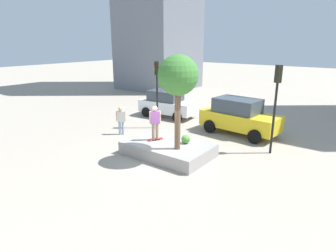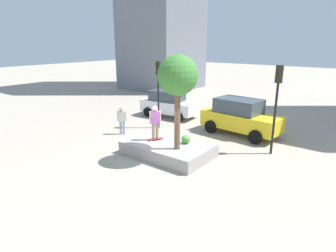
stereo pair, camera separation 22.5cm
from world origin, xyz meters
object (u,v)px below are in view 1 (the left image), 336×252
object	(u,v)px
planter_ledge	(168,149)
taxi_cab	(239,116)
skateboarder	(155,120)
traffic_light_median	(157,83)
plaza_tree	(178,77)
traffic_light_corner	(276,95)
pedestrian_crossing	(121,119)
skateboard	(155,139)
police_car	(167,103)

from	to	relation	value
planter_ledge	taxi_cab	distance (m)	5.71
skateboarder	traffic_light_median	size ratio (longest dim) A/B	0.40
plaza_tree	taxi_cab	distance (m)	6.57
skateboarder	traffic_light_corner	xyz separation A→B (m)	(4.91, 3.45, 1.35)
planter_ledge	traffic_light_median	world-z (taller)	traffic_light_median
planter_ledge	skateboarder	size ratio (longest dim) A/B	2.48
traffic_light_median	planter_ledge	bearing A→B (deg)	-44.70
plaza_tree	taxi_cab	world-z (taller)	plaza_tree
skateboarder	pedestrian_crossing	bearing A→B (deg)	164.10
planter_ledge	skateboard	size ratio (longest dim) A/B	5.43
taxi_cab	traffic_light_median	world-z (taller)	traffic_light_median
traffic_light_corner	traffic_light_median	size ratio (longest dim) A/B	1.03
taxi_cab	traffic_light_median	xyz separation A→B (m)	(-4.86, -2.06, 1.87)
plaza_tree	pedestrian_crossing	size ratio (longest dim) A/B	2.51
skateboarder	traffic_light_corner	world-z (taller)	traffic_light_corner
taxi_cab	traffic_light_corner	bearing A→B (deg)	-37.38
skateboard	planter_ledge	bearing A→B (deg)	2.62
police_car	traffic_light_corner	size ratio (longest dim) A/B	0.99
plaza_tree	police_car	world-z (taller)	plaza_tree
skateboard	traffic_light_median	xyz separation A→B (m)	(-2.66, 3.46, 2.29)
plaza_tree	traffic_light_corner	world-z (taller)	plaza_tree
planter_ledge	skateboard	xyz separation A→B (m)	(-0.80, -0.04, 0.38)
traffic_light_corner	traffic_light_median	bearing A→B (deg)	179.89
planter_ledge	traffic_light_corner	bearing A→B (deg)	39.65
planter_ledge	police_car	xyz separation A→B (m)	(-4.76, 6.24, 0.70)
skateboard	traffic_light_median	size ratio (longest dim) A/B	0.18
plaza_tree	traffic_light_median	world-z (taller)	plaza_tree
pedestrian_crossing	skateboarder	bearing A→B (deg)	-15.90
traffic_light_corner	pedestrian_crossing	size ratio (longest dim) A/B	2.56
police_car	taxi_cab	xyz separation A→B (m)	(6.17, -0.77, 0.11)
planter_ledge	plaza_tree	bearing A→B (deg)	-23.77
traffic_light_corner	police_car	bearing A→B (deg)	162.28
skateboarder	pedestrian_crossing	xyz separation A→B (m)	(-3.55, 1.01, -0.71)
traffic_light_corner	pedestrian_crossing	bearing A→B (deg)	-163.95
skateboarder	planter_ledge	bearing A→B (deg)	2.62
skateboard	pedestrian_crossing	distance (m)	3.70
skateboarder	taxi_cab	distance (m)	5.97
planter_ledge	skateboard	distance (m)	0.89
skateboard	taxi_cab	world-z (taller)	taxi_cab
skateboarder	traffic_light_corner	bearing A→B (deg)	35.04
taxi_cab	planter_ledge	bearing A→B (deg)	-104.38
taxi_cab	traffic_light_median	bearing A→B (deg)	-157.09
skateboard	pedestrian_crossing	size ratio (longest dim) A/B	0.45
taxi_cab	police_car	bearing A→B (deg)	172.92
traffic_light_corner	skateboard	bearing A→B (deg)	-144.96
skateboard	pedestrian_crossing	xyz separation A→B (m)	(-3.55, 1.01, 0.32)
pedestrian_crossing	traffic_light_corner	bearing A→B (deg)	16.05
skateboarder	traffic_light_median	world-z (taller)	traffic_light_median
skateboarder	taxi_cab	xyz separation A→B (m)	(2.20, 5.52, -0.60)
police_car	pedestrian_crossing	xyz separation A→B (m)	(0.41, -5.27, -0.00)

